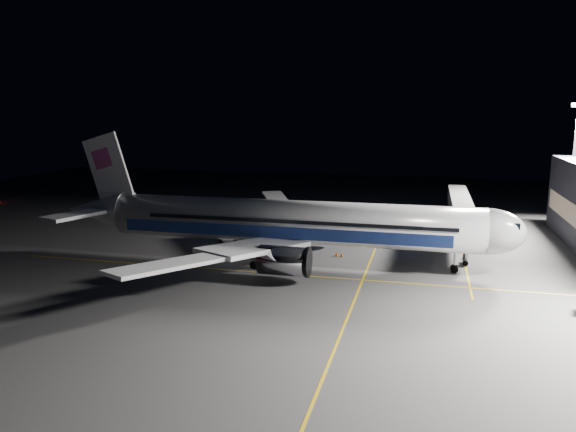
# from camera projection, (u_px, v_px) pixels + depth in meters

# --- Properties ---
(ground) EXTENTS (200.00, 200.00, 0.00)m
(ground) POSITION_uv_depth(u_px,v_px,m) (292.00, 261.00, 73.60)
(ground) COLOR #4C4C4F
(ground) RESTS_ON ground
(guide_line_main) EXTENTS (0.25, 80.00, 0.01)m
(guide_line_main) POSITION_uv_depth(u_px,v_px,m) (368.00, 266.00, 71.19)
(guide_line_main) COLOR gold
(guide_line_main) RESTS_ON ground
(guide_line_cross) EXTENTS (70.00, 0.25, 0.01)m
(guide_line_cross) POSITION_uv_depth(u_px,v_px,m) (280.00, 274.00, 67.88)
(guide_line_cross) COLOR gold
(guide_line_cross) RESTS_ON ground
(guide_line_side) EXTENTS (0.25, 40.00, 0.01)m
(guide_line_side) POSITION_uv_depth(u_px,v_px,m) (463.00, 253.00, 77.84)
(guide_line_side) COLOR gold
(guide_line_side) RESTS_ON ground
(airliner) EXTENTS (61.48, 54.22, 16.64)m
(airliner) POSITION_uv_depth(u_px,v_px,m) (284.00, 222.00, 72.89)
(airliner) COLOR silver
(airliner) RESTS_ON ground
(jet_bridge) EXTENTS (3.60, 34.40, 6.30)m
(jet_bridge) POSITION_uv_depth(u_px,v_px,m) (462.00, 210.00, 84.65)
(jet_bridge) COLOR #B2B2B7
(jet_bridge) RESTS_ON ground
(floodlight_mast_north) EXTENTS (2.40, 0.68, 20.70)m
(floodlight_mast_north) POSITION_uv_depth(u_px,v_px,m) (574.00, 154.00, 92.13)
(floodlight_mast_north) COLOR #59595E
(floodlight_mast_north) RESTS_ON ground
(baggage_tug) EXTENTS (3.08, 2.65, 1.98)m
(baggage_tug) POSITION_uv_depth(u_px,v_px,m) (229.00, 236.00, 83.83)
(baggage_tug) COLOR black
(baggage_tug) RESTS_ON ground
(safety_cone_a) EXTENTS (0.37, 0.37, 0.55)m
(safety_cone_a) POSITION_uv_depth(u_px,v_px,m) (342.00, 254.00, 75.91)
(safety_cone_a) COLOR #FF600A
(safety_cone_a) RESTS_ON ground
(safety_cone_b) EXTENTS (0.41, 0.41, 0.61)m
(safety_cone_b) POSITION_uv_depth(u_px,v_px,m) (266.00, 247.00, 79.99)
(safety_cone_b) COLOR #FF600A
(safety_cone_b) RESTS_ON ground
(safety_cone_c) EXTENTS (0.40, 0.40, 0.60)m
(safety_cone_c) POSITION_uv_depth(u_px,v_px,m) (336.00, 254.00, 76.09)
(safety_cone_c) COLOR #FF600A
(safety_cone_c) RESTS_ON ground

